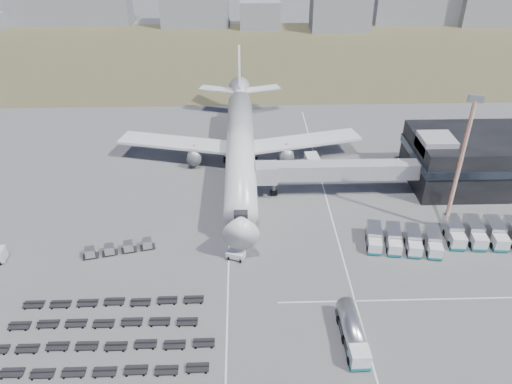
{
  "coord_description": "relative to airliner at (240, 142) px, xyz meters",
  "views": [
    {
      "loc": [
        0.44,
        -59.23,
        50.39
      ],
      "look_at": [
        2.69,
        15.18,
        4.0
      ],
      "focal_mm": 35.0,
      "sensor_mm": 36.0,
      "label": 1
    }
  ],
  "objects": [
    {
      "name": "ground",
      "position": [
        0.0,
        -32.38,
        -5.29
      ],
      "size": [
        420.0,
        420.0,
        0.0
      ],
      "primitive_type": "plane",
      "color": "#565659",
      "rests_on": "ground"
    },
    {
      "name": "grass_strip",
      "position": [
        0.0,
        77.62,
        -5.29
      ],
      "size": [
        420.0,
        90.0,
        0.01
      ],
      "primitive_type": "cube",
      "color": "brown",
      "rests_on": "ground"
    },
    {
      "name": "lane_markings",
      "position": [
        9.77,
        -29.38,
        -5.29
      ],
      "size": [
        47.12,
        110.0,
        0.01
      ],
      "color": "silver",
      "rests_on": "ground"
    },
    {
      "name": "terminal",
      "position": [
        47.77,
        -8.41,
        -0.04
      ],
      "size": [
        30.4,
        16.4,
        11.0
      ],
      "color": "black",
      "rests_on": "ground"
    },
    {
      "name": "jet_bridge",
      "position": [
        15.9,
        -11.95,
        -0.24
      ],
      "size": [
        30.3,
        3.8,
        7.05
      ],
      "color": "#939399",
      "rests_on": "ground"
    },
    {
      "name": "airliner",
      "position": [
        0.0,
        0.0,
        0.0
      ],
      "size": [
        51.59,
        64.53,
        17.62
      ],
      "color": "silver",
      "rests_on": "ground"
    },
    {
      "name": "skyline",
      "position": [
        5.95,
        119.46,
        2.32
      ],
      "size": [
        294.36,
        26.28,
        23.23
      ],
      "color": "gray",
      "rests_on": "ground"
    },
    {
      "name": "fuel_tanker",
      "position": [
        14.12,
        -47.59,
        -3.7
      ],
      "size": [
        2.74,
        9.91,
        3.18
      ],
      "rotation": [
        0.0,
        0.0,
        0.03
      ],
      "color": "silver",
      "rests_on": "ground"
    },
    {
      "name": "pushback_tug",
      "position": [
        -0.85,
        -30.49,
        -4.63
      ],
      "size": [
        3.2,
        2.5,
        1.32
      ],
      "primitive_type": "cube",
      "rotation": [
        0.0,
        0.0,
        -0.37
      ],
      "color": "silver",
      "rests_on": "ground"
    },
    {
      "name": "catering_truck",
      "position": [
        14.7,
        -3.58,
        -3.76
      ],
      "size": [
        3.28,
        6.75,
        2.99
      ],
      "rotation": [
        0.0,
        0.0,
        0.09
      ],
      "color": "silver",
      "rests_on": "ground"
    },
    {
      "name": "service_trucks_near",
      "position": [
        26.13,
        -28.24,
        -3.91
      ],
      "size": [
        12.34,
        8.07,
        2.55
      ],
      "rotation": [
        0.0,
        0.0,
        -0.16
      ],
      "color": "silver",
      "rests_on": "ground"
    },
    {
      "name": "service_trucks_far",
      "position": [
        40.02,
        -26.94,
        -3.79
      ],
      "size": [
        13.02,
        7.93,
        2.77
      ],
      "rotation": [
        0.0,
        0.0,
        -0.09
      ],
      "color": "silver",
      "rests_on": "ground"
    },
    {
      "name": "uld_row",
      "position": [
        -19.46,
        -28.49,
        -4.36
      ],
      "size": [
        11.3,
        4.02,
        1.56
      ],
      "rotation": [
        0.0,
        0.0,
        0.23
      ],
      "color": "black",
      "rests_on": "ground"
    },
    {
      "name": "baggage_dollies",
      "position": [
        -18.46,
        -45.91,
        -4.96
      ],
      "size": [
        29.72,
        13.2,
        0.67
      ],
      "rotation": [
        0.0,
        0.0,
        0.0
      ],
      "color": "black",
      "rests_on": "ground"
    },
    {
      "name": "floodlight_mast",
      "position": [
        34.55,
        -23.86,
        6.8
      ],
      "size": [
        2.3,
        1.86,
        24.14
      ],
      "rotation": [
        0.0,
        0.0,
        -0.19
      ],
      "color": "#D25021",
      "rests_on": "ground"
    }
  ]
}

